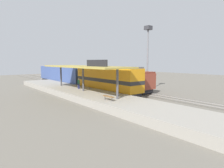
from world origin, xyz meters
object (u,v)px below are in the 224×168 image
freight_car (125,80)px  light_mast (148,45)px  person_waiting (79,83)px  platform_bench (108,97)px  locomotive (106,79)px  passenger_carriage_single (61,74)px

freight_car → light_mast: 7.61m
person_waiting → platform_bench: bearing=-100.8°
platform_bench → freight_car: bearing=39.3°
locomotive → passenger_carriage_single: bearing=90.0°
freight_car → platform_bench: bearing=-140.7°
platform_bench → locomotive: (6.00, 8.27, 1.07)m
freight_car → passenger_carriage_single: bearing=104.6°
passenger_carriage_single → freight_car: (4.60, -17.61, -0.34)m
locomotive → freight_car: 4.64m
passenger_carriage_single → freight_car: size_ratio=1.67×
freight_car → person_waiting: 8.80m
platform_bench → locomotive: locomotive is taller
locomotive → passenger_carriage_single: locomotive is taller
freight_car → light_mast: (3.20, -2.53, 6.43)m
light_mast → person_waiting: 14.20m
platform_bench → freight_car: freight_car is taller
platform_bench → freight_car: size_ratio=0.14×
person_waiting → locomotive: bearing=-30.2°
platform_bench → light_mast: 16.67m
freight_car → light_mast: light_mast is taller
freight_car → person_waiting: size_ratio=7.02×
light_mast → person_waiting: bearing=159.3°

